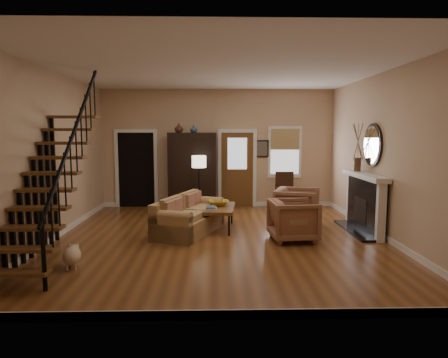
{
  "coord_description": "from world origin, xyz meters",
  "views": [
    {
      "loc": [
        -0.1,
        -7.79,
        2.12
      ],
      "look_at": [
        0.1,
        0.4,
        1.15
      ],
      "focal_mm": 32.0,
      "sensor_mm": 36.0,
      "label": 1
    }
  ],
  "objects_px": {
    "sofa": "(190,216)",
    "armchair_right": "(297,207)",
    "coffee_table": "(217,218)",
    "floor_lamp": "(199,187)",
    "armchair_left": "(293,220)",
    "armoire": "(192,171)",
    "side_chair": "(286,191)"
  },
  "relations": [
    {
      "from": "sofa",
      "to": "armchair_right",
      "type": "xyz_separation_m",
      "value": [
        2.39,
        0.6,
        0.06
      ]
    },
    {
      "from": "armchair_right",
      "to": "coffee_table",
      "type": "bearing_deg",
      "value": 117.48
    },
    {
      "from": "floor_lamp",
      "to": "coffee_table",
      "type": "bearing_deg",
      "value": -71.05
    },
    {
      "from": "armchair_left",
      "to": "armchair_right",
      "type": "height_order",
      "value": "armchair_right"
    },
    {
      "from": "armoire",
      "to": "armchair_left",
      "type": "height_order",
      "value": "armoire"
    },
    {
      "from": "armoire",
      "to": "coffee_table",
      "type": "relative_size",
      "value": 1.62
    },
    {
      "from": "armchair_left",
      "to": "armchair_right",
      "type": "xyz_separation_m",
      "value": [
        0.33,
        1.22,
        0.03
      ]
    },
    {
      "from": "armchair_right",
      "to": "sofa",
      "type": "bearing_deg",
      "value": 123.42
    },
    {
      "from": "coffee_table",
      "to": "side_chair",
      "type": "height_order",
      "value": "side_chair"
    },
    {
      "from": "armoire",
      "to": "floor_lamp",
      "type": "distance_m",
      "value": 1.18
    },
    {
      "from": "sofa",
      "to": "armchair_left",
      "type": "bearing_deg",
      "value": 3.69
    },
    {
      "from": "floor_lamp",
      "to": "armchair_right",
      "type": "bearing_deg",
      "value": -23.48
    },
    {
      "from": "armchair_left",
      "to": "armchair_right",
      "type": "relative_size",
      "value": 0.94
    },
    {
      "from": "armchair_left",
      "to": "floor_lamp",
      "type": "distance_m",
      "value": 2.94
    },
    {
      "from": "sofa",
      "to": "armchair_right",
      "type": "bearing_deg",
      "value": 34.59
    },
    {
      "from": "armoire",
      "to": "floor_lamp",
      "type": "relative_size",
      "value": 1.36
    },
    {
      "from": "armchair_left",
      "to": "armchair_right",
      "type": "bearing_deg",
      "value": -19.64
    },
    {
      "from": "armchair_left",
      "to": "floor_lamp",
      "type": "bearing_deg",
      "value": 36.45
    },
    {
      "from": "armoire",
      "to": "armchair_right",
      "type": "distance_m",
      "value": 3.3
    },
    {
      "from": "armchair_right",
      "to": "armchair_left",
      "type": "bearing_deg",
      "value": -175.55
    },
    {
      "from": "armchair_left",
      "to": "coffee_table",
      "type": "bearing_deg",
      "value": 52.51
    },
    {
      "from": "floor_lamp",
      "to": "side_chair",
      "type": "xyz_separation_m",
      "value": [
        2.33,
        0.93,
        -0.26
      ]
    },
    {
      "from": "sofa",
      "to": "coffee_table",
      "type": "bearing_deg",
      "value": 51.32
    },
    {
      "from": "armoire",
      "to": "armchair_left",
      "type": "xyz_separation_m",
      "value": [
        2.14,
        -3.33,
        -0.65
      ]
    },
    {
      "from": "floor_lamp",
      "to": "sofa",
      "type": "bearing_deg",
      "value": -95.24
    },
    {
      "from": "coffee_table",
      "to": "floor_lamp",
      "type": "height_order",
      "value": "floor_lamp"
    },
    {
      "from": "side_chair",
      "to": "armoire",
      "type": "bearing_deg",
      "value": 175.52
    },
    {
      "from": "armchair_right",
      "to": "floor_lamp",
      "type": "xyz_separation_m",
      "value": [
        -2.25,
        0.98,
        0.34
      ]
    },
    {
      "from": "coffee_table",
      "to": "floor_lamp",
      "type": "bearing_deg",
      "value": 108.95
    },
    {
      "from": "armoire",
      "to": "coffee_table",
      "type": "bearing_deg",
      "value": -74.69
    },
    {
      "from": "armoire",
      "to": "armchair_right",
      "type": "xyz_separation_m",
      "value": [
        2.47,
        -2.1,
        -0.62
      ]
    },
    {
      "from": "armchair_right",
      "to": "side_chair",
      "type": "distance_m",
      "value": 1.91
    }
  ]
}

